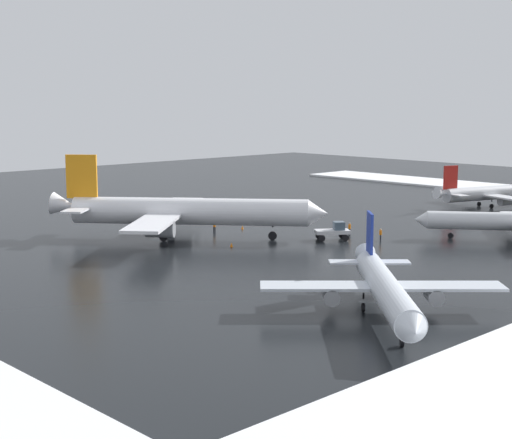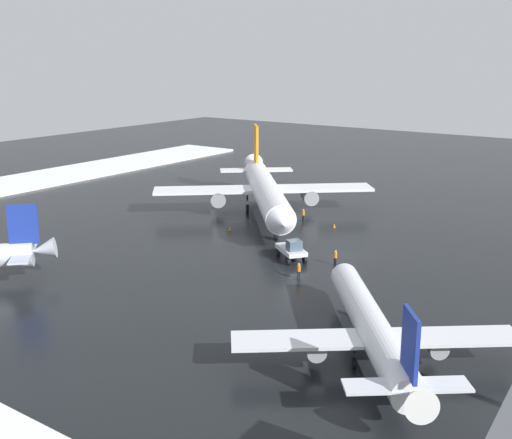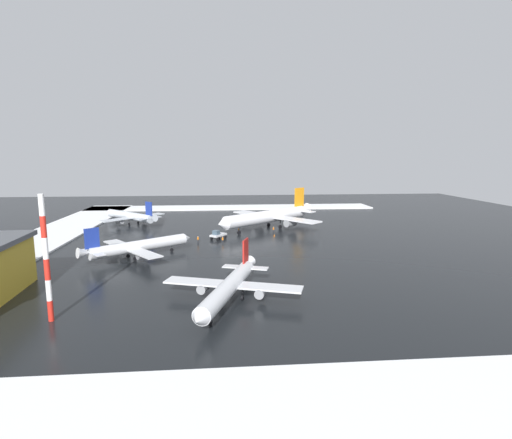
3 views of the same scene
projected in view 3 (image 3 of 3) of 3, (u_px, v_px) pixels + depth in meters
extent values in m
plane|color=black|center=(237.00, 243.00, 99.59)|extent=(240.00, 240.00, 0.00)
cube|color=white|center=(29.00, 246.00, 95.35)|extent=(152.00, 16.00, 0.40)
cube|color=white|center=(231.00, 207.00, 165.46)|extent=(14.00, 116.00, 0.40)
cube|color=white|center=(269.00, 411.00, 33.65)|extent=(14.00, 116.00, 0.40)
cylinder|color=white|center=(267.00, 217.00, 117.01)|extent=(23.63, 26.84, 3.64)
cone|color=white|center=(222.00, 224.00, 104.82)|extent=(4.30, 4.20, 3.46)
cone|color=white|center=(304.00, 209.00, 129.24)|extent=(4.84, 4.92, 3.54)
cube|color=white|center=(297.00, 220.00, 113.21)|extent=(13.66, 12.63, 0.39)
cylinder|color=gray|center=(290.00, 223.00, 114.50)|extent=(3.99, 4.16, 2.14)
cube|color=white|center=(254.00, 214.00, 125.41)|extent=(13.66, 12.63, 0.39)
cylinder|color=gray|center=(257.00, 218.00, 123.72)|extent=(3.99, 4.16, 2.14)
cube|color=orange|center=(299.00, 197.00, 126.81)|extent=(3.07, 3.51, 6.00)
cube|color=white|center=(307.00, 211.00, 125.09)|extent=(5.72, 5.46, 0.26)
cube|color=white|center=(291.00, 209.00, 129.55)|extent=(5.72, 5.46, 0.26)
cylinder|color=black|center=(239.00, 227.00, 109.36)|extent=(0.26, 0.26, 0.75)
cylinder|color=black|center=(239.00, 232.00, 109.61)|extent=(1.05, 1.14, 1.18)
cylinder|color=black|center=(280.00, 222.00, 117.88)|extent=(0.26, 0.26, 0.75)
cylinder|color=black|center=(280.00, 227.00, 118.13)|extent=(1.05, 1.14, 1.18)
cylinder|color=black|center=(269.00, 220.00, 121.16)|extent=(0.26, 0.26, 0.75)
cylinder|color=black|center=(269.00, 225.00, 121.40)|extent=(1.05, 1.14, 1.18)
cylinder|color=silver|center=(141.00, 246.00, 84.79)|extent=(15.21, 18.49, 2.44)
cone|color=silver|center=(187.00, 238.00, 92.62)|extent=(2.89, 2.79, 2.32)
cone|color=silver|center=(84.00, 253.00, 76.80)|extent=(3.22, 3.30, 2.38)
cube|color=silver|center=(119.00, 244.00, 87.64)|extent=(9.31, 8.25, 0.26)
cylinder|color=gray|center=(123.00, 248.00, 86.96)|extent=(2.64, 2.81, 1.44)
cube|color=silver|center=(144.00, 253.00, 79.12)|extent=(9.31, 8.25, 0.26)
cylinder|color=gray|center=(143.00, 255.00, 80.51)|extent=(2.64, 2.81, 1.44)
cube|color=navy|center=(92.00, 238.00, 77.53)|extent=(1.98, 2.42, 4.03)
cube|color=silver|center=(89.00, 250.00, 79.64)|extent=(3.87, 3.60, 0.17)
cube|color=silver|center=(98.00, 254.00, 76.52)|extent=(3.87, 3.60, 0.17)
cylinder|color=black|center=(172.00, 245.00, 90.04)|extent=(0.17, 0.17, 0.50)
cylinder|color=black|center=(172.00, 250.00, 90.21)|extent=(0.69, 0.78, 0.79)
cylinder|color=black|center=(128.00, 251.00, 84.66)|extent=(0.17, 0.17, 0.50)
cylinder|color=black|center=(128.00, 256.00, 84.82)|extent=(0.69, 0.78, 0.79)
cylinder|color=black|center=(135.00, 254.00, 82.37)|extent=(0.17, 0.17, 0.50)
cylinder|color=black|center=(135.00, 259.00, 82.54)|extent=(0.69, 0.78, 0.79)
cylinder|color=silver|center=(129.00, 216.00, 126.27)|extent=(17.16, 17.67, 2.51)
cone|color=silver|center=(109.00, 213.00, 133.70)|extent=(2.94, 2.93, 2.38)
cone|color=silver|center=(153.00, 218.00, 118.67)|extent=(3.36, 3.38, 2.44)
cube|color=silver|center=(116.00, 220.00, 120.29)|extent=(9.15, 8.99, 0.27)
cylinder|color=gray|center=(120.00, 221.00, 121.77)|extent=(2.80, 2.83, 1.48)
cube|color=silver|center=(150.00, 215.00, 129.56)|extent=(9.15, 8.99, 0.27)
cylinder|color=gray|center=(145.00, 218.00, 128.78)|extent=(2.80, 2.83, 1.48)
cube|color=navy|center=(149.00, 209.00, 119.34)|extent=(2.24, 2.31, 4.13)
cube|color=silver|center=(143.00, 219.00, 118.19)|extent=(3.88, 3.84, 0.18)
cube|color=silver|center=(155.00, 217.00, 121.58)|extent=(3.88, 3.84, 0.18)
cylinder|color=black|center=(116.00, 217.00, 131.26)|extent=(0.18, 0.18, 0.52)
cylinder|color=black|center=(116.00, 220.00, 131.43)|extent=(0.75, 0.76, 0.81)
cylinder|color=black|center=(129.00, 221.00, 123.82)|extent=(0.18, 0.18, 0.52)
cylinder|color=black|center=(129.00, 224.00, 123.99)|extent=(0.75, 0.76, 0.81)
cylinder|color=black|center=(138.00, 219.00, 126.31)|extent=(0.18, 0.18, 0.52)
cylinder|color=black|center=(138.00, 223.00, 126.48)|extent=(0.75, 0.76, 0.81)
cylinder|color=silver|center=(228.00, 288.00, 57.97)|extent=(21.32, 9.05, 2.45)
cone|color=silver|center=(199.00, 320.00, 46.74)|extent=(2.37, 2.75, 2.33)
cone|color=silver|center=(248.00, 264.00, 69.27)|extent=(3.10, 2.78, 2.38)
cube|color=silver|center=(271.00, 287.00, 58.75)|extent=(5.93, 9.90, 0.26)
cylinder|color=gray|center=(261.00, 292.00, 58.84)|extent=(2.78, 2.13, 1.44)
cube|color=silver|center=(195.00, 282.00, 61.42)|extent=(5.93, 9.90, 0.26)
cylinder|color=gray|center=(204.00, 288.00, 60.86)|extent=(2.78, 2.13, 1.44)
cube|color=red|center=(246.00, 251.00, 67.18)|extent=(2.82, 1.14, 4.04)
cube|color=silver|center=(258.00, 268.00, 67.00)|extent=(2.86, 3.87, 0.17)
cube|color=silver|center=(233.00, 267.00, 67.97)|extent=(2.86, 3.87, 0.17)
cylinder|color=black|center=(211.00, 315.00, 50.86)|extent=(0.17, 0.17, 0.50)
cylinder|color=black|center=(211.00, 323.00, 51.03)|extent=(0.83, 0.49, 0.79)
cylinder|color=black|center=(242.00, 291.00, 59.86)|extent=(0.17, 0.17, 0.50)
cylinder|color=black|center=(243.00, 297.00, 60.03)|extent=(0.83, 0.49, 0.79)
cylinder|color=black|center=(222.00, 289.00, 60.58)|extent=(0.17, 0.17, 0.50)
cylinder|color=black|center=(222.00, 296.00, 60.74)|extent=(0.83, 0.49, 0.79)
cube|color=silver|center=(218.00, 235.00, 103.40)|extent=(5.00, 4.53, 0.50)
cube|color=#3F5160|center=(216.00, 232.00, 102.50)|extent=(2.02, 2.04, 1.10)
cylinder|color=black|center=(218.00, 239.00, 101.65)|extent=(0.91, 0.80, 0.90)
cylinder|color=black|center=(212.00, 238.00, 102.69)|extent=(0.91, 0.80, 0.90)
cylinder|color=black|center=(225.00, 237.00, 104.34)|extent=(0.91, 0.80, 0.90)
cylinder|color=black|center=(219.00, 236.00, 105.38)|extent=(0.91, 0.80, 0.90)
cylinder|color=black|center=(198.00, 241.00, 99.02)|extent=(0.16, 0.16, 0.85)
cylinder|color=black|center=(198.00, 241.00, 99.15)|extent=(0.16, 0.16, 0.85)
cylinder|color=orange|center=(198.00, 238.00, 98.97)|extent=(0.36, 0.36, 0.62)
sphere|color=tan|center=(198.00, 237.00, 98.90)|extent=(0.24, 0.24, 0.24)
cylinder|color=black|center=(223.00, 242.00, 98.78)|extent=(0.16, 0.16, 0.85)
cylinder|color=black|center=(223.00, 242.00, 98.58)|extent=(0.16, 0.16, 0.85)
cylinder|color=orange|center=(223.00, 239.00, 98.56)|extent=(0.36, 0.36, 0.62)
sphere|color=tan|center=(223.00, 237.00, 98.50)|extent=(0.24, 0.24, 0.24)
cylinder|color=black|center=(274.00, 231.00, 112.44)|extent=(0.16, 0.16, 0.85)
cylinder|color=black|center=(273.00, 231.00, 112.25)|extent=(0.16, 0.16, 0.85)
cylinder|color=orange|center=(273.00, 229.00, 112.23)|extent=(0.36, 0.36, 0.62)
sphere|color=tan|center=(273.00, 227.00, 112.16)|extent=(0.24, 0.24, 0.24)
cylinder|color=red|center=(51.00, 311.00, 52.33)|extent=(0.70, 0.70, 2.80)
cylinder|color=white|center=(49.00, 290.00, 51.88)|extent=(0.70, 0.70, 2.80)
cylinder|color=red|center=(47.00, 269.00, 51.44)|extent=(0.70, 0.70, 2.80)
cylinder|color=white|center=(45.00, 248.00, 50.99)|extent=(0.70, 0.70, 2.80)
cylinder|color=red|center=(43.00, 227.00, 50.55)|extent=(0.70, 0.70, 2.80)
cylinder|color=white|center=(42.00, 205.00, 50.10)|extent=(0.70, 0.70, 2.80)
cone|color=orange|center=(239.00, 229.00, 116.88)|extent=(0.36, 0.36, 0.55)
cone|color=orange|center=(274.00, 235.00, 107.38)|extent=(0.36, 0.36, 0.55)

